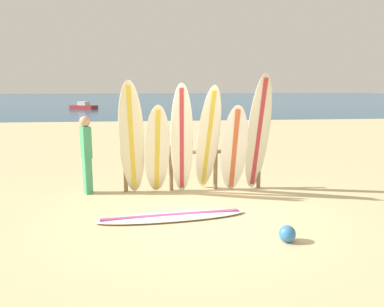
{
  "coord_description": "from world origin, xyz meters",
  "views": [
    {
      "loc": [
        -0.81,
        -6.66,
        2.33
      ],
      "look_at": [
        0.09,
        1.81,
        0.78
      ],
      "focal_mm": 35.26,
      "sensor_mm": 36.0,
      "label": 1
    }
  ],
  "objects_px": {
    "surfboard_leaning_center_left": "(182,140)",
    "surfboard_lying_on_sand": "(172,216)",
    "surfboard_leaning_far_left": "(132,139)",
    "small_boat_offshore": "(84,106)",
    "beach_ball": "(287,234)",
    "surfboard_leaning_center": "(208,140)",
    "beachgoer_standing": "(86,151)",
    "surfboard_rack": "(193,162)",
    "surfboard_leaning_center_right": "(234,150)",
    "surfboard_leaning_left": "(157,151)",
    "surfboard_leaning_right": "(258,133)"
  },
  "relations": [
    {
      "from": "beach_ball",
      "to": "surfboard_leaning_right",
      "type": "bearing_deg",
      "value": 83.8
    },
    {
      "from": "surfboard_leaning_left",
      "to": "surfboard_leaning_center",
      "type": "height_order",
      "value": "surfboard_leaning_center"
    },
    {
      "from": "surfboard_leaning_far_left",
      "to": "beachgoer_standing",
      "type": "bearing_deg",
      "value": 164.36
    },
    {
      "from": "beachgoer_standing",
      "to": "small_boat_offshore",
      "type": "xyz_separation_m",
      "value": [
        -5.23,
        29.89,
        -0.67
      ]
    },
    {
      "from": "surfboard_leaning_left",
      "to": "small_boat_offshore",
      "type": "xyz_separation_m",
      "value": [
        -6.73,
        30.27,
        -0.73
      ]
    },
    {
      "from": "surfboard_leaning_right",
      "to": "surfboard_lying_on_sand",
      "type": "bearing_deg",
      "value": -142.01
    },
    {
      "from": "surfboard_leaning_far_left",
      "to": "surfboard_lying_on_sand",
      "type": "relative_size",
      "value": 0.89
    },
    {
      "from": "surfboard_leaning_left",
      "to": "surfboard_lying_on_sand",
      "type": "height_order",
      "value": "surfboard_leaning_left"
    },
    {
      "from": "surfboard_leaning_left",
      "to": "surfboard_lying_on_sand",
      "type": "distance_m",
      "value": 1.69
    },
    {
      "from": "surfboard_lying_on_sand",
      "to": "small_boat_offshore",
      "type": "xyz_separation_m",
      "value": [
        -6.95,
        31.66,
        0.22
      ]
    },
    {
      "from": "surfboard_lying_on_sand",
      "to": "beachgoer_standing",
      "type": "xyz_separation_m",
      "value": [
        -1.72,
        1.76,
        0.89
      ]
    },
    {
      "from": "surfboard_rack",
      "to": "beach_ball",
      "type": "relative_size",
      "value": 12.07
    },
    {
      "from": "surfboard_lying_on_sand",
      "to": "surfboard_leaning_center_left",
      "type": "bearing_deg",
      "value": 77.97
    },
    {
      "from": "surfboard_leaning_far_left",
      "to": "surfboard_leaning_center_right",
      "type": "relative_size",
      "value": 1.25
    },
    {
      "from": "surfboard_leaning_center_left",
      "to": "surfboard_leaning_right",
      "type": "relative_size",
      "value": 0.92
    },
    {
      "from": "surfboard_rack",
      "to": "surfboard_leaning_center_left",
      "type": "bearing_deg",
      "value": -126.37
    },
    {
      "from": "surfboard_leaning_far_left",
      "to": "beach_ball",
      "type": "height_order",
      "value": "surfboard_leaning_far_left"
    },
    {
      "from": "surfboard_rack",
      "to": "surfboard_leaning_center",
      "type": "height_order",
      "value": "surfboard_leaning_center"
    },
    {
      "from": "surfboard_rack",
      "to": "surfboard_leaning_right",
      "type": "xyz_separation_m",
      "value": [
        1.39,
        -0.26,
        0.65
      ]
    },
    {
      "from": "surfboard_leaning_center",
      "to": "surfboard_leaning_center_right",
      "type": "bearing_deg",
      "value": -8.4
    },
    {
      "from": "surfboard_leaning_far_left",
      "to": "surfboard_lying_on_sand",
      "type": "height_order",
      "value": "surfboard_leaning_far_left"
    },
    {
      "from": "beachgoer_standing",
      "to": "beach_ball",
      "type": "bearing_deg",
      "value": -41.12
    },
    {
      "from": "surfboard_rack",
      "to": "surfboard_leaning_center",
      "type": "bearing_deg",
      "value": -51.99
    },
    {
      "from": "surfboard_rack",
      "to": "surfboard_leaning_right",
      "type": "relative_size",
      "value": 1.2
    },
    {
      "from": "surfboard_leaning_center_right",
      "to": "beachgoer_standing",
      "type": "bearing_deg",
      "value": 172.82
    },
    {
      "from": "surfboard_leaning_far_left",
      "to": "beach_ball",
      "type": "xyz_separation_m",
      "value": [
        2.42,
        -2.69,
        -1.09
      ]
    },
    {
      "from": "surfboard_rack",
      "to": "surfboard_leaning_far_left",
      "type": "bearing_deg",
      "value": -166.91
    },
    {
      "from": "surfboard_leaning_center_right",
      "to": "surfboard_lying_on_sand",
      "type": "relative_size",
      "value": 0.72
    },
    {
      "from": "surfboard_rack",
      "to": "surfboard_leaning_far_left",
      "type": "relative_size",
      "value": 1.27
    },
    {
      "from": "small_boat_offshore",
      "to": "beach_ball",
      "type": "relative_size",
      "value": 10.97
    },
    {
      "from": "surfboard_leaning_left",
      "to": "surfboard_leaning_right",
      "type": "height_order",
      "value": "surfboard_leaning_right"
    },
    {
      "from": "surfboard_leaning_center",
      "to": "small_boat_offshore",
      "type": "distance_m",
      "value": 31.22
    },
    {
      "from": "surfboard_leaning_left",
      "to": "surfboard_lying_on_sand",
      "type": "bearing_deg",
      "value": -81.1
    },
    {
      "from": "surfboard_leaning_center_right",
      "to": "beach_ball",
      "type": "xyz_separation_m",
      "value": [
        0.26,
        -2.57,
        -0.85
      ]
    },
    {
      "from": "surfboard_leaning_far_left",
      "to": "surfboard_lying_on_sand",
      "type": "bearing_deg",
      "value": -63.49
    },
    {
      "from": "surfboard_rack",
      "to": "surfboard_leaning_center",
      "type": "xyz_separation_m",
      "value": [
        0.27,
        -0.35,
        0.53
      ]
    },
    {
      "from": "small_boat_offshore",
      "to": "surfboard_rack",
      "type": "bearing_deg",
      "value": -75.83
    },
    {
      "from": "surfboard_leaning_center_left",
      "to": "surfboard_leaning_right",
      "type": "height_order",
      "value": "surfboard_leaning_right"
    },
    {
      "from": "surfboard_rack",
      "to": "beachgoer_standing",
      "type": "xyz_separation_m",
      "value": [
        -2.31,
        -0.04,
        0.29
      ]
    },
    {
      "from": "surfboard_leaning_center_left",
      "to": "beachgoer_standing",
      "type": "xyz_separation_m",
      "value": [
        -2.02,
        0.36,
        -0.26
      ]
    },
    {
      "from": "surfboard_leaning_far_left",
      "to": "small_boat_offshore",
      "type": "distance_m",
      "value": 30.82
    },
    {
      "from": "surfboard_leaning_center_left",
      "to": "surfboard_lying_on_sand",
      "type": "xyz_separation_m",
      "value": [
        -0.3,
        -1.41,
        -1.16
      ]
    },
    {
      "from": "surfboard_leaning_center",
      "to": "surfboard_lying_on_sand",
      "type": "xyz_separation_m",
      "value": [
        -0.86,
        -1.45,
        -1.14
      ]
    },
    {
      "from": "surfboard_leaning_left",
      "to": "surfboard_leaning_center",
      "type": "xyz_separation_m",
      "value": [
        1.08,
        0.06,
        0.19
      ]
    },
    {
      "from": "beachgoer_standing",
      "to": "beach_ball",
      "type": "distance_m",
      "value": 4.58
    },
    {
      "from": "surfboard_leaning_far_left",
      "to": "surfboard_leaning_left",
      "type": "xyz_separation_m",
      "value": [
        0.53,
        -0.1,
        -0.24
      ]
    },
    {
      "from": "surfboard_leaning_far_left",
      "to": "surfboard_leaning_right",
      "type": "distance_m",
      "value": 2.72
    },
    {
      "from": "beach_ball",
      "to": "surfboard_leaning_far_left",
      "type": "bearing_deg",
      "value": 131.94
    },
    {
      "from": "surfboard_rack",
      "to": "surfboard_leaning_left",
      "type": "distance_m",
      "value": 0.97
    },
    {
      "from": "surfboard_leaning_right",
      "to": "beachgoer_standing",
      "type": "bearing_deg",
      "value": 176.58
    }
  ]
}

